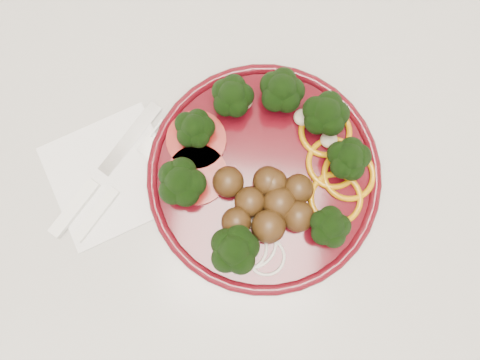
# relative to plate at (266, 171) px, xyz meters

# --- Properties ---
(counter) EXTENTS (2.40, 0.60, 0.90)m
(counter) POSITION_rel_plate_xyz_m (-0.14, 0.00, -0.47)
(counter) COLOR silver
(counter) RESTS_ON ground
(plate) EXTENTS (0.30, 0.30, 0.07)m
(plate) POSITION_rel_plate_xyz_m (0.00, 0.00, 0.00)
(plate) COLOR #48070F
(plate) RESTS_ON counter
(napkin) EXTENTS (0.21, 0.21, 0.00)m
(napkin) POSITION_rel_plate_xyz_m (-0.20, -0.02, -0.02)
(napkin) COLOR white
(napkin) RESTS_ON counter
(knife) EXTENTS (0.12, 0.19, 0.01)m
(knife) POSITION_rel_plate_xyz_m (-0.22, -0.04, -0.02)
(knife) COLOR silver
(knife) RESTS_ON napkin
(fork) EXTENTS (0.11, 0.17, 0.01)m
(fork) POSITION_rel_plate_xyz_m (-0.20, -0.05, -0.02)
(fork) COLOR white
(fork) RESTS_ON napkin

